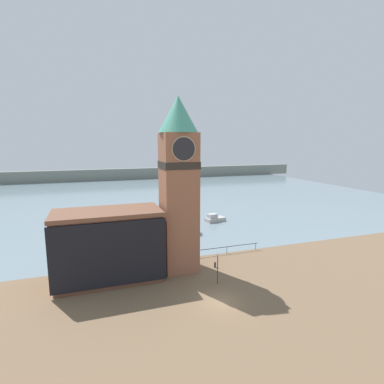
# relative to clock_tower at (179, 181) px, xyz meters

# --- Properties ---
(ground_plane) EXTENTS (160.00, 160.00, 0.00)m
(ground_plane) POSITION_rel_clock_tower_xyz_m (1.61, -9.78, -12.03)
(ground_plane) COLOR brown
(water) EXTENTS (160.00, 120.00, 0.00)m
(water) POSITION_rel_clock_tower_xyz_m (1.61, 63.28, -12.03)
(water) COLOR gray
(water) RESTS_ON ground_plane
(far_shoreline) EXTENTS (180.00, 3.00, 5.00)m
(far_shoreline) POSITION_rel_clock_tower_xyz_m (1.61, 103.28, -9.53)
(far_shoreline) COLOR gray
(far_shoreline) RESTS_ON water
(pier_railing) EXTENTS (10.73, 0.08, 1.09)m
(pier_railing) POSITION_rel_clock_tower_xyz_m (8.55, 3.03, -11.08)
(pier_railing) COLOR #333338
(pier_railing) RESTS_ON ground_plane
(clock_tower) EXTENTS (5.04, 5.04, 22.73)m
(clock_tower) POSITION_rel_clock_tower_xyz_m (0.00, 0.00, 0.00)
(clock_tower) COLOR #935B42
(clock_tower) RESTS_ON ground_plane
(pier_building) EXTENTS (13.05, 6.64, 8.80)m
(pier_building) POSITION_rel_clock_tower_xyz_m (-9.17, -0.23, -7.61)
(pier_building) COLOR brown
(pier_building) RESTS_ON ground_plane
(boat_near) EXTENTS (6.70, 4.13, 2.13)m
(boat_near) POSITION_rel_clock_tower_xyz_m (4.72, 14.78, -11.26)
(boat_near) COLOR maroon
(boat_near) RESTS_ON water
(boat_far) EXTENTS (4.71, 2.97, 1.74)m
(boat_far) POSITION_rel_clock_tower_xyz_m (14.19, 21.13, -11.40)
(boat_far) COLOR #B7B2A8
(boat_far) RESTS_ON water
(mooring_bollard_near) EXTENTS (0.28, 0.28, 0.79)m
(mooring_bollard_near) POSITION_rel_clock_tower_xyz_m (4.75, -1.25, -11.60)
(mooring_bollard_near) COLOR #2D2D33
(mooring_bollard_near) RESTS_ON ground_plane
(lamp_post) EXTENTS (0.32, 0.32, 3.78)m
(lamp_post) POSITION_rel_clock_tower_xyz_m (3.13, -5.74, -9.38)
(lamp_post) COLOR #2D2D33
(lamp_post) RESTS_ON ground_plane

